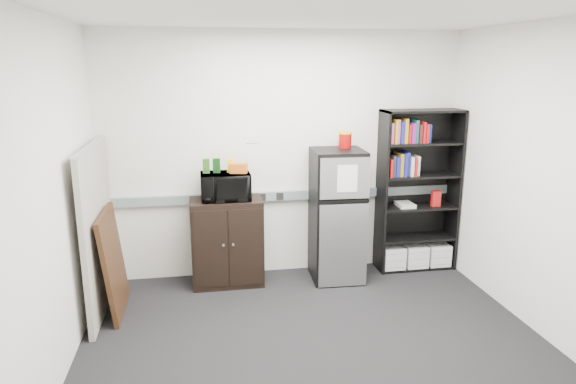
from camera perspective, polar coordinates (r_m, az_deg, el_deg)
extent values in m
plane|color=black|center=(4.55, 3.28, -16.93)|extent=(4.00, 4.00, 0.00)
cube|color=white|center=(5.70, -0.52, 4.06)|extent=(4.00, 0.02, 2.70)
cube|color=white|center=(4.88, 27.04, 0.81)|extent=(0.02, 3.50, 2.70)
cube|color=white|center=(4.07, -25.06, -1.36)|extent=(0.02, 3.50, 2.70)
cube|color=white|center=(3.92, 3.86, 19.33)|extent=(4.00, 3.50, 0.02)
cube|color=gray|center=(5.77, -0.46, -0.40)|extent=(3.92, 0.05, 0.10)
cube|color=white|center=(5.62, -4.05, 5.94)|extent=(0.14, 0.00, 0.10)
cube|color=black|center=(5.89, 10.35, -0.08)|extent=(0.02, 0.34, 1.85)
cube|color=black|center=(6.24, 17.92, 0.25)|extent=(0.02, 0.34, 1.85)
cube|color=black|center=(6.19, 13.64, 0.44)|extent=(0.90, 0.02, 1.85)
cube|color=black|center=(5.90, 14.78, 8.72)|extent=(0.90, 0.34, 0.02)
cube|color=black|center=(6.32, 13.75, -7.90)|extent=(0.85, 0.32, 0.03)
cube|color=black|center=(6.20, 13.94, -4.89)|extent=(0.85, 0.32, 0.03)
cube|color=black|center=(6.09, 14.14, -1.60)|extent=(0.85, 0.32, 0.02)
cube|color=black|center=(6.01, 14.35, 1.80)|extent=(0.85, 0.32, 0.02)
cube|color=black|center=(5.94, 14.57, 5.29)|extent=(0.85, 0.32, 0.02)
cube|color=silver|center=(6.16, 11.41, -6.99)|extent=(0.25, 0.30, 0.25)
cube|color=silver|center=(6.26, 13.82, -6.77)|extent=(0.25, 0.30, 0.25)
cube|color=silver|center=(6.38, 16.14, -6.54)|extent=(0.25, 0.30, 0.25)
cube|color=#9D978B|center=(5.20, -20.39, -4.06)|extent=(0.05, 1.30, 1.60)
cube|color=#B2B2B7|center=(5.02, -21.18, 4.77)|extent=(0.06, 1.30, 0.02)
cube|color=black|center=(5.62, -6.79, -5.44)|extent=(0.76, 0.47, 0.95)
cube|color=black|center=(5.39, -8.59, -6.37)|extent=(0.35, 0.01, 0.83)
cube|color=black|center=(5.40, -4.71, -6.19)|extent=(0.35, 0.01, 0.83)
cylinder|color=#B2B2B7|center=(5.36, -7.19, -5.89)|extent=(0.02, 0.02, 0.02)
cylinder|color=#B2B2B7|center=(5.36, -6.12, -5.84)|extent=(0.02, 0.02, 0.02)
imported|color=black|center=(5.43, -6.97, 0.63)|extent=(0.52, 0.36, 0.28)
cube|color=#225217|center=(5.41, -9.08, 2.87)|extent=(0.07, 0.05, 0.15)
cube|color=black|center=(5.41, -7.94, 2.92)|extent=(0.08, 0.06, 0.15)
cube|color=yellow|center=(5.42, -6.39, 2.92)|extent=(0.08, 0.06, 0.14)
cube|color=#C15713|center=(5.38, -5.50, 2.65)|extent=(0.20, 0.13, 0.10)
cube|color=black|center=(5.66, 5.44, -2.69)|extent=(0.56, 0.56, 1.43)
cube|color=#ABABB0|center=(5.27, 6.37, 1.52)|extent=(0.52, 0.04, 0.43)
cube|color=#ABABB0|center=(5.47, 6.16, -5.97)|extent=(0.52, 0.04, 0.92)
cube|color=black|center=(5.32, 6.33, -1.07)|extent=(0.52, 0.03, 0.03)
cube|color=white|center=(5.26, 6.62, 1.49)|extent=(0.21, 0.01, 0.28)
cube|color=black|center=(5.49, 5.61, 4.59)|extent=(0.56, 0.56, 0.02)
cylinder|color=#9C0707|center=(5.62, 6.36, 5.77)|extent=(0.14, 0.14, 0.17)
cylinder|color=gold|center=(5.61, 6.38, 6.74)|extent=(0.14, 0.14, 0.02)
cube|color=black|center=(5.21, -18.84, -7.41)|extent=(0.15, 0.78, 1.00)
cube|color=silver|center=(5.20, -18.57, -7.40)|extent=(0.09, 0.66, 0.85)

